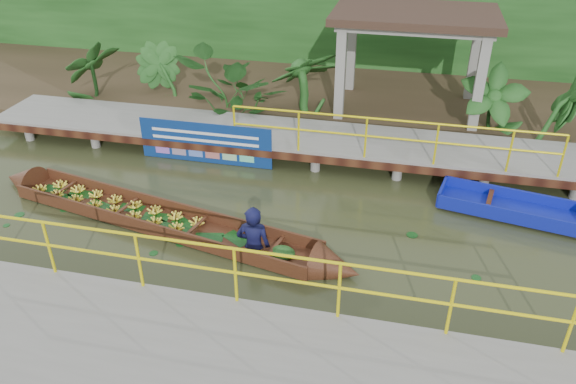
# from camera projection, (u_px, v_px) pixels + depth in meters

# --- Properties ---
(ground) EXTENTS (80.00, 80.00, 0.00)m
(ground) POSITION_uv_depth(u_px,v_px,m) (245.00, 224.00, 11.88)
(ground) COLOR #31351A
(ground) RESTS_ON ground
(land_strip) EXTENTS (30.00, 8.00, 0.45)m
(land_strip) POSITION_uv_depth(u_px,v_px,m) (312.00, 92.00, 18.07)
(land_strip) COLOR #322919
(land_strip) RESTS_ON ground
(far_dock) EXTENTS (16.00, 2.06, 1.66)m
(far_dock) POSITION_uv_depth(u_px,v_px,m) (283.00, 137.00, 14.51)
(far_dock) COLOR gray
(far_dock) RESTS_ON ground
(near_dock) EXTENTS (18.00, 2.40, 1.73)m
(near_dock) POSITION_uv_depth(u_px,v_px,m) (227.00, 374.00, 8.00)
(near_dock) COLOR gray
(near_dock) RESTS_ON ground
(pavilion) EXTENTS (4.40, 3.00, 3.00)m
(pavilion) POSITION_uv_depth(u_px,v_px,m) (415.00, 25.00, 15.17)
(pavilion) COLOR gray
(pavilion) RESTS_ON ground
(foliage_backdrop) EXTENTS (30.00, 0.80, 4.00)m
(foliage_backdrop) POSITION_uv_depth(u_px,v_px,m) (327.00, 18.00, 19.27)
(foliage_backdrop) COLOR #153C13
(foliage_backdrop) RESTS_ON ground
(vendor_boat) EXTENTS (8.81, 2.67, 2.22)m
(vendor_boat) POSITION_uv_depth(u_px,v_px,m) (176.00, 217.00, 11.56)
(vendor_boat) COLOR #381C0F
(vendor_boat) RESTS_ON ground
(moored_blue_boat) EXTENTS (3.73, 1.61, 0.86)m
(moored_blue_boat) POSITION_uv_depth(u_px,v_px,m) (557.00, 218.00, 11.79)
(moored_blue_boat) COLOR #0E189C
(moored_blue_boat) RESTS_ON ground
(blue_banner) EXTENTS (3.43, 0.04, 1.07)m
(blue_banner) POSITION_uv_depth(u_px,v_px,m) (205.00, 143.00, 14.02)
(blue_banner) COLOR navy
(blue_banner) RESTS_ON ground
(tropical_plants) EXTENTS (14.31, 1.31, 1.64)m
(tropical_plants) POSITION_uv_depth(u_px,v_px,m) (297.00, 84.00, 15.70)
(tropical_plants) COLOR #153C13
(tropical_plants) RESTS_ON ground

